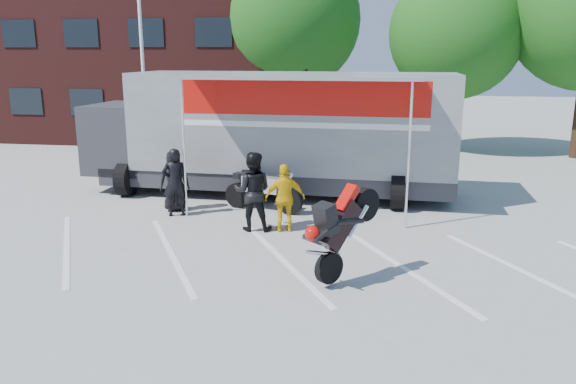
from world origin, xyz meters
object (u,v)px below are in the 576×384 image
(flagpole, at_px, (147,27))
(spectator_leather_a, at_px, (175,181))
(spectator_hivis, at_px, (285,198))
(tree_left, at_px, (291,20))
(spectator_leather_c, at_px, (253,191))
(transporter_truck, at_px, (276,194))
(parked_motorcycle, at_px, (263,211))
(tree_mid, at_px, (456,33))
(stunt_bike_rider, at_px, (354,278))
(spectator_leather_b, at_px, (175,182))

(flagpole, bearing_deg, spectator_leather_a, -62.88)
(spectator_hivis, bearing_deg, tree_left, -98.61)
(spectator_leather_a, distance_m, spectator_leather_c, 2.79)
(transporter_truck, distance_m, parked_motorcycle, 1.92)
(parked_motorcycle, height_order, spectator_leather_a, spectator_leather_a)
(parked_motorcycle, bearing_deg, flagpole, 60.06)
(flagpole, xyz_separation_m, spectator_leather_a, (2.95, -5.77, -4.23))
(tree_left, distance_m, tree_mid, 7.10)
(tree_mid, height_order, spectator_leather_a, tree_mid)
(stunt_bike_rider, xyz_separation_m, spectator_leather_c, (-2.55, 2.62, 0.95))
(spectator_leather_a, height_order, spectator_leather_c, spectator_leather_c)
(tree_mid, distance_m, spectator_leather_b, 14.43)
(flagpole, xyz_separation_m, parked_motorcycle, (5.29, -5.42, -5.05))
(tree_mid, xyz_separation_m, spectator_leather_a, (-8.29, -10.77, -4.12))
(transporter_truck, distance_m, spectator_leather_b, 3.59)
(stunt_bike_rider, bearing_deg, spectator_leather_a, -177.74)
(parked_motorcycle, distance_m, spectator_leather_a, 2.50)
(tree_left, height_order, spectator_hivis, tree_left)
(tree_mid, relative_size, spectator_leather_c, 4.06)
(parked_motorcycle, height_order, spectator_hivis, spectator_hivis)
(stunt_bike_rider, bearing_deg, spectator_leather_c, 174.84)
(tree_left, height_order, spectator_leather_c, tree_left)
(flagpole, relative_size, transporter_truck, 0.71)
(parked_motorcycle, bearing_deg, spectator_leather_b, 126.37)
(tree_left, distance_m, parked_motorcycle, 12.75)
(transporter_truck, relative_size, spectator_leather_b, 6.35)
(tree_left, height_order, transporter_truck, tree_left)
(transporter_truck, bearing_deg, spectator_leather_a, -134.21)
(flagpole, height_order, spectator_hivis, flagpole)
(parked_motorcycle, distance_m, spectator_leather_c, 1.93)
(spectator_hivis, bearing_deg, parked_motorcycle, -79.19)
(tree_mid, xyz_separation_m, stunt_bike_rider, (-3.30, -14.72, -4.94))
(spectator_leather_b, xyz_separation_m, spectator_leather_c, (2.26, -0.87, 0.06))
(stunt_bike_rider, height_order, spectator_leather_c, spectator_leather_c)
(tree_mid, height_order, spectator_leather_b, tree_mid)
(tree_mid, relative_size, parked_motorcycle, 3.31)
(stunt_bike_rider, bearing_deg, spectator_leather_b, -175.37)
(tree_mid, xyz_separation_m, spectator_hivis, (-5.08, -12.08, -4.13))
(flagpole, relative_size, stunt_bike_rider, 4.11)
(flagpole, relative_size, spectator_leather_b, 4.50)
(tree_left, relative_size, spectator_hivis, 5.32)
(stunt_bike_rider, relative_size, spectator_leather_b, 1.10)
(flagpole, xyz_separation_m, tree_mid, (11.24, 5.00, -0.11))
(stunt_bike_rider, xyz_separation_m, spectator_hivis, (-1.77, 2.64, 0.81))
(tree_left, bearing_deg, spectator_leather_a, -96.26)
(spectator_leather_c, bearing_deg, spectator_hivis, 175.79)
(stunt_bike_rider, bearing_deg, spectator_hivis, 164.59)
(tree_mid, xyz_separation_m, transporter_truck, (-5.95, -8.50, -4.94))
(spectator_leather_b, bearing_deg, flagpole, -84.71)
(tree_mid, distance_m, stunt_bike_rider, 15.88)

